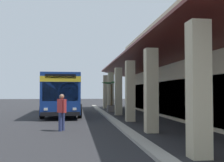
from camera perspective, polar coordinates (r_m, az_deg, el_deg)
The scene contains 5 objects.
ground at distance 23.45m, azimuth 8.12°, elevation -6.64°, with size 120.00×120.00×0.00m, color #262628.
curb_strip at distance 20.50m, azimuth -0.60°, elevation -7.12°, with size 36.58×0.50×0.12m, color #9E998E.
transit_bus at distance 24.08m, azimuth -9.71°, elevation -2.10°, with size 11.26×3.00×3.34m.
pedestrian at distance 13.82m, azimuth -9.87°, elevation -5.67°, with size 0.64×0.45×1.71m.
potted_palm at distance 27.17m, azimuth -0.15°, elevation -4.27°, with size 1.84×1.86×2.86m.
Camera 1 is at (22.57, 1.90, 1.79)m, focal length 46.45 mm.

